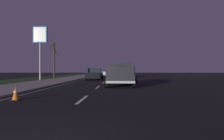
# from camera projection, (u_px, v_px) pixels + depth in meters

# --- Properties ---
(ground) EXTENTS (144.00, 144.00, 0.00)m
(ground) POSITION_uv_depth(u_px,v_px,m) (109.00, 78.00, 29.66)
(ground) COLOR black
(sidewalk_shoulder) EXTENTS (108.00, 4.00, 0.12)m
(sidewalk_shoulder) POSITION_uv_depth(u_px,v_px,m) (73.00, 78.00, 29.88)
(sidewalk_shoulder) COLOR gray
(sidewalk_shoulder) RESTS_ON ground
(grass_verge) EXTENTS (108.00, 6.00, 0.01)m
(grass_verge) POSITION_uv_depth(u_px,v_px,m) (42.00, 78.00, 30.07)
(grass_verge) COLOR #1E3819
(grass_verge) RESTS_ON ground
(lane_markings) EXTENTS (108.82, 3.54, 0.01)m
(lane_markings) POSITION_uv_depth(u_px,v_px,m) (95.00, 78.00, 32.28)
(lane_markings) COLOR silver
(lane_markings) RESTS_ON ground
(pickup_truck) EXTENTS (5.47, 2.38, 1.87)m
(pickup_truck) POSITION_uv_depth(u_px,v_px,m) (121.00, 74.00, 15.69)
(pickup_truck) COLOR #232328
(pickup_truck) RESTS_ON ground
(sedan_black) EXTENTS (4.43, 2.07, 1.54)m
(sedan_black) POSITION_uv_depth(u_px,v_px,m) (95.00, 74.00, 24.80)
(sedan_black) COLOR black
(sedan_black) RESTS_ON ground
(sedan_white) EXTENTS (4.42, 2.05, 1.54)m
(sedan_white) POSITION_uv_depth(u_px,v_px,m) (104.00, 73.00, 39.17)
(sedan_white) COLOR silver
(sedan_white) RESTS_ON ground
(sedan_tan) EXTENTS (4.45, 2.10, 1.54)m
(sedan_tan) POSITION_uv_depth(u_px,v_px,m) (121.00, 73.00, 32.12)
(sedan_tan) COLOR #9E845B
(sedan_tan) RESTS_ON ground
(gas_price_sign) EXTENTS (0.27, 1.90, 6.94)m
(gas_price_sign) POSITION_uv_depth(u_px,v_px,m) (40.00, 40.00, 24.41)
(gas_price_sign) COLOR #99999E
(gas_price_sign) RESTS_ON ground
(bare_tree_far) EXTENTS (1.36, 1.61, 5.92)m
(bare_tree_far) POSITION_uv_depth(u_px,v_px,m) (54.00, 59.00, 31.15)
(bare_tree_far) COLOR #423323
(bare_tree_far) RESTS_ON ground
(traffic_cone_near) EXTENTS (0.36, 0.36, 0.58)m
(traffic_cone_near) POSITION_uv_depth(u_px,v_px,m) (16.00, 93.00, 8.02)
(traffic_cone_near) COLOR black
(traffic_cone_near) RESTS_ON ground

